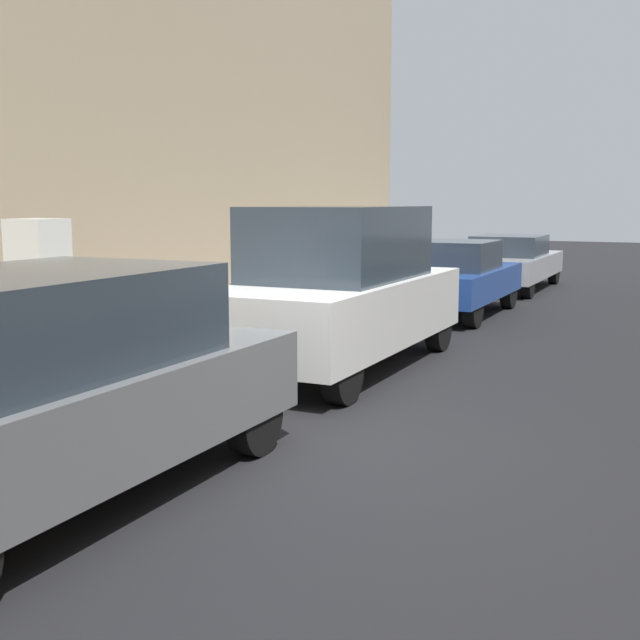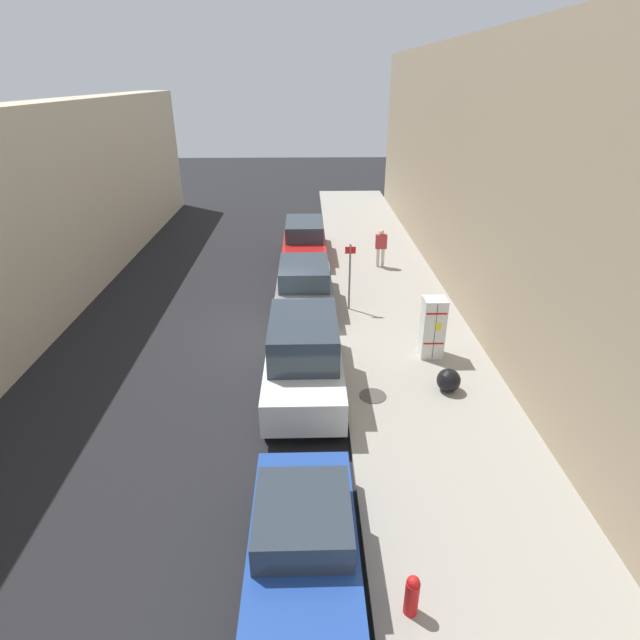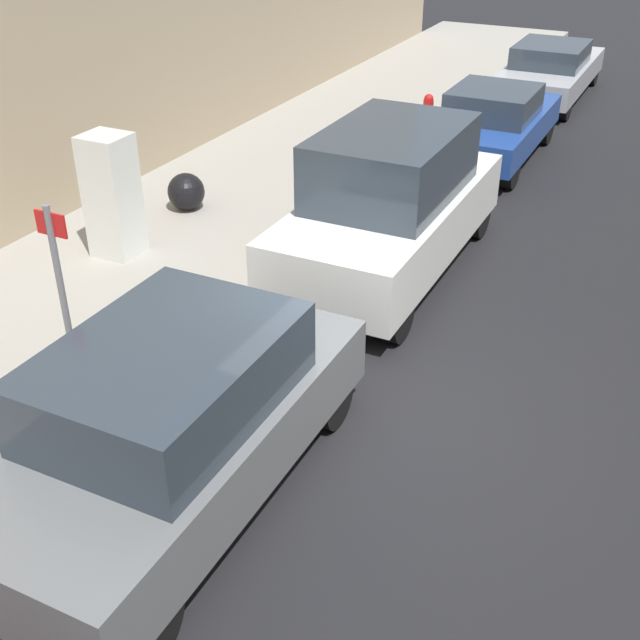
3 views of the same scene
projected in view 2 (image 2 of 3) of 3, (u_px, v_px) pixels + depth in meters
ground_plane at (267, 334)px, 16.38m from camera, size 80.00×80.00×0.00m
sidewalk_slab at (403, 330)px, 16.45m from camera, size 4.39×44.00×0.17m
building_facade_near at (530, 197)px, 14.62m from camera, size 2.46×39.60×8.89m
building_facade_across at (4, 234)px, 14.69m from camera, size 1.61×37.40×6.89m
discarded_refrigerator at (432, 327)px, 14.45m from camera, size 0.65×0.61×1.82m
manhole_cover at (373, 396)px, 12.92m from camera, size 0.70×0.70×0.02m
street_sign_post at (350, 273)px, 17.20m from camera, size 0.36×0.07×2.39m
fire_hydrant at (412, 594)px, 7.55m from camera, size 0.22×0.22×0.77m
trash_bag at (449, 380)px, 13.03m from camera, size 0.62×0.62×0.62m
pedestrian_walking_far at (381, 245)px, 21.34m from camera, size 0.48×0.22×1.65m
parked_suv_red at (304, 239)px, 22.91m from camera, size 1.88×4.88×1.75m
parked_suv_gray at (304, 286)px, 17.85m from camera, size 1.97×4.42×1.73m
parked_van_white at (304, 357)px, 12.96m from camera, size 1.95×4.75×2.15m
parked_hatchback_blue at (303, 544)px, 8.14m from camera, size 1.77×4.13×1.47m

